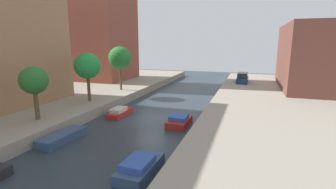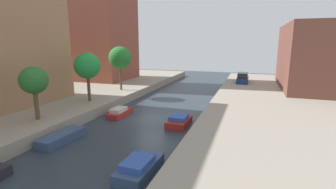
{
  "view_description": "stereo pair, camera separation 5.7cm",
  "coord_description": "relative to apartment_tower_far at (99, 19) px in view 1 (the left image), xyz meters",
  "views": [
    {
      "loc": [
        8.9,
        -20.44,
        7.13
      ],
      "look_at": [
        0.11,
        5.37,
        1.38
      ],
      "focal_mm": 26.03,
      "sensor_mm": 36.0,
      "label": 1
    },
    {
      "loc": [
        8.96,
        -20.42,
        7.13
      ],
      "look_at": [
        0.11,
        5.37,
        1.38
      ],
      "focal_mm": 26.03,
      "sensor_mm": 36.0,
      "label": 2
    }
  ],
  "objects": [
    {
      "name": "moored_boat_right_1",
      "position": [
        19.43,
        -25.55,
        -10.69
      ],
      "size": [
        1.7,
        3.48,
        0.96
      ],
      "color": "#33476B",
      "rests_on": "ground_plane"
    },
    {
      "name": "street_tree_1",
      "position": [
        8.57,
        -22.04,
        -6.91
      ],
      "size": [
        2.21,
        2.21,
        4.35
      ],
      "color": "brown",
      "rests_on": "quay_left"
    },
    {
      "name": "parked_car",
      "position": [
        23.74,
        3.4,
        -9.44
      ],
      "size": [
        1.75,
        4.49,
        1.59
      ],
      "color": "navy",
      "rests_on": "quay_right"
    },
    {
      "name": "street_tree_3",
      "position": [
        8.57,
        -8.36,
        -5.85
      ],
      "size": [
        2.94,
        2.94,
        5.74
      ],
      "color": "brown",
      "rests_on": "quay_left"
    },
    {
      "name": "moored_boat_left_2",
      "position": [
        12.06,
        -23.26,
        -10.77
      ],
      "size": [
        1.5,
        3.78,
        0.64
      ],
      "color": "#33476B",
      "rests_on": "ground_plane"
    },
    {
      "name": "ground_plane",
      "position": [
        16.0,
        -16.31,
        -11.1
      ],
      "size": [
        84.0,
        84.0,
        0.0
      ],
      "primitive_type": "plane",
      "color": "#28333D"
    },
    {
      "name": "street_tree_2",
      "position": [
        8.57,
        -15.19,
        -6.31
      ],
      "size": [
        2.75,
        2.75,
        5.2
      ],
      "color": "brown",
      "rests_on": "quay_left"
    },
    {
      "name": "quay_left",
      "position": [
        1.0,
        -16.31,
        -10.6
      ],
      "size": [
        20.0,
        64.0,
        1.0
      ],
      "primitive_type": "cube",
      "color": "gray",
      "rests_on": "ground_plane"
    },
    {
      "name": "apartment_tower_far",
      "position": [
        0.0,
        0.0,
        0.0
      ],
      "size": [
        10.0,
        9.66,
        20.19
      ],
      "primitive_type": "cube",
      "color": "brown",
      "rests_on": "quay_left"
    },
    {
      "name": "moored_boat_left_3",
      "position": [
        12.74,
        -16.12,
        -10.74
      ],
      "size": [
        1.38,
        3.35,
        0.86
      ],
      "color": "maroon",
      "rests_on": "ground_plane"
    },
    {
      "name": "low_block_right",
      "position": [
        34.0,
        1.39,
        -5.74
      ],
      "size": [
        10.0,
        15.67,
        8.72
      ],
      "primitive_type": "cube",
      "color": "brown",
      "rests_on": "quay_right"
    },
    {
      "name": "quay_right",
      "position": [
        31.0,
        -16.31,
        -10.6
      ],
      "size": [
        20.0,
        64.0,
        1.0
      ],
      "primitive_type": "cube",
      "color": "gray",
      "rests_on": "ground_plane"
    },
    {
      "name": "moored_boat_right_2",
      "position": [
        19.22,
        -17.01,
        -10.7
      ],
      "size": [
        1.71,
        3.07,
        0.94
      ],
      "color": "maroon",
      "rests_on": "ground_plane"
    }
  ]
}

